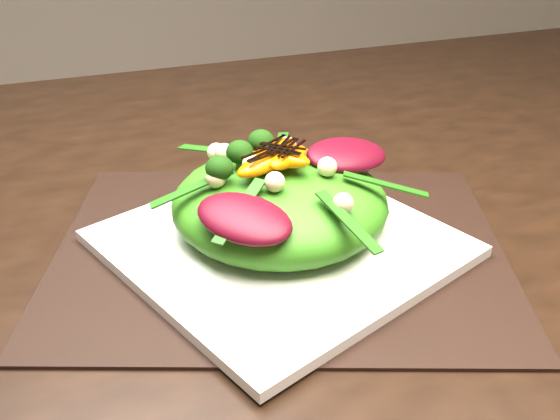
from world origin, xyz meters
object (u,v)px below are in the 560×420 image
object	(u,v)px
orange_segment	(261,159)
placemat	(280,250)
salad_bowl	(280,231)
plate_base	(280,243)
lettuce_mound	(280,203)
dining_table	(330,176)

from	to	relation	value
orange_segment	placemat	bearing A→B (deg)	-38.35
salad_bowl	plate_base	bearing A→B (deg)	0.00
lettuce_mound	salad_bowl	bearing A→B (deg)	0.00
placemat	plate_base	size ratio (longest dim) A/B	1.51
placemat	plate_base	world-z (taller)	plate_base
lettuce_mound	orange_segment	xyz separation A→B (m)	(-0.01, 0.01, 0.04)
placemat	orange_segment	world-z (taller)	orange_segment
salad_bowl	orange_segment	bearing A→B (deg)	141.65
dining_table	lettuce_mound	bearing A→B (deg)	-126.52
salad_bowl	lettuce_mound	world-z (taller)	lettuce_mound
plate_base	placemat	bearing A→B (deg)	0.00
plate_base	lettuce_mound	bearing A→B (deg)	0.00
dining_table	orange_segment	world-z (taller)	dining_table
dining_table	placemat	xyz separation A→B (m)	(-0.13, -0.17, 0.02)
dining_table	plate_base	bearing A→B (deg)	-126.52
plate_base	orange_segment	size ratio (longest dim) A/B	4.82
dining_table	salad_bowl	distance (m)	0.22
placemat	dining_table	bearing A→B (deg)	53.48
placemat	plate_base	bearing A→B (deg)	0.00
lettuce_mound	placemat	bearing A→B (deg)	0.00
lettuce_mound	dining_table	bearing A→B (deg)	53.48
salad_bowl	lettuce_mound	distance (m)	0.03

